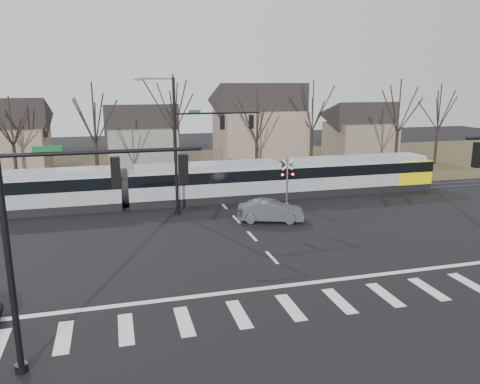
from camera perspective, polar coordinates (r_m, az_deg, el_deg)
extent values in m
plane|color=black|center=(25.49, 5.42, -9.54)|extent=(140.00, 140.00, 0.00)
cube|color=#38331E|center=(55.48, -6.28, 2.93)|extent=(140.00, 28.00, 0.01)
cube|color=silver|center=(20.59, -20.70, -16.22)|extent=(0.60, 2.60, 0.01)
cube|color=silver|center=(20.46, -13.74, -15.91)|extent=(0.60, 2.60, 0.01)
cube|color=silver|center=(20.61, -6.82, -15.37)|extent=(0.60, 2.60, 0.01)
cube|color=silver|center=(21.03, -0.12, -14.65)|extent=(0.60, 2.60, 0.01)
cube|color=silver|center=(21.71, 6.18, -13.79)|extent=(0.60, 2.60, 0.01)
cube|color=silver|center=(22.63, 12.00, -12.84)|extent=(0.60, 2.60, 0.01)
cube|color=silver|center=(23.75, 17.27, -11.87)|extent=(0.60, 2.60, 0.01)
cube|color=silver|center=(25.05, 22.00, -10.90)|extent=(0.60, 2.60, 0.01)
cube|color=silver|center=(26.51, 26.21, -9.98)|extent=(0.60, 2.60, 0.01)
cube|color=silver|center=(23.96, 6.96, -11.11)|extent=(28.00, 0.35, 0.01)
cube|color=silver|center=(27.23, 3.93, -7.97)|extent=(0.18, 2.00, 0.01)
cube|color=silver|center=(30.81, 1.48, -5.39)|extent=(0.18, 2.00, 0.01)
cube|color=silver|center=(34.48, -0.44, -3.35)|extent=(0.18, 2.00, 0.01)
cube|color=silver|center=(38.21, -1.98, -1.69)|extent=(0.18, 2.00, 0.01)
cube|color=silver|center=(42.00, -3.24, -0.34)|extent=(0.18, 2.00, 0.01)
cube|color=silver|center=(45.82, -4.29, 0.79)|extent=(0.18, 2.00, 0.01)
cube|color=silver|center=(49.67, -5.18, 1.75)|extent=(0.18, 2.00, 0.01)
cube|color=silver|center=(53.54, -5.94, 2.57)|extent=(0.18, 2.00, 0.01)
cube|color=#59595E|center=(39.24, -2.35, -1.26)|extent=(90.00, 0.12, 0.06)
cube|color=#59595E|center=(40.57, -2.79, -0.78)|extent=(90.00, 0.12, 0.06)
cube|color=gray|center=(39.41, -24.75, -0.07)|extent=(14.29, 3.08, 3.21)
cube|color=black|center=(39.28, -24.84, 0.85)|extent=(14.31, 3.12, 0.93)
cube|color=gray|center=(39.56, -3.93, 1.18)|extent=(13.19, 3.08, 3.21)
cube|color=black|center=(39.43, -3.94, 2.10)|extent=(13.21, 3.12, 0.93)
cube|color=gray|center=(44.29, 13.79, 2.13)|extent=(14.29, 3.08, 3.21)
cube|color=black|center=(44.17, 13.83, 2.95)|extent=(14.31, 3.12, 0.93)
cube|color=yellow|center=(47.10, 19.55, 2.51)|extent=(3.52, 3.14, 2.14)
imported|color=#45474B|center=(33.88, 3.75, -2.32)|extent=(4.46, 5.71, 1.56)
cylinder|color=black|center=(17.01, -26.70, -4.41)|extent=(0.22, 0.22, 10.20)
cylinder|color=black|center=(18.99, -25.08, -18.82)|extent=(0.44, 0.44, 0.30)
cylinder|color=black|center=(16.10, -16.23, 4.71)|extent=(6.50, 0.14, 0.14)
cube|color=#0C5926|center=(16.21, -22.47, 4.82)|extent=(0.90, 0.03, 0.22)
cube|color=black|center=(16.21, -14.92, 2.33)|extent=(0.32, 0.32, 1.05)
sphere|color=#FF0C07|center=(16.16, -14.99, 3.48)|extent=(0.22, 0.22, 0.22)
cube|color=black|center=(16.38, -6.94, 2.79)|extent=(0.32, 0.32, 1.05)
sphere|color=#FF0C07|center=(16.32, -6.97, 3.93)|extent=(0.22, 0.22, 0.22)
cube|color=black|center=(21.82, 27.01, 4.05)|extent=(0.32, 0.32, 1.05)
sphere|color=#FF0C07|center=(21.78, 27.10, 4.90)|extent=(0.22, 0.22, 0.22)
cylinder|color=black|center=(35.05, -7.87, 5.33)|extent=(0.22, 0.22, 10.20)
cylinder|color=black|center=(36.06, -7.63, -2.48)|extent=(0.44, 0.44, 0.30)
cylinder|color=black|center=(35.37, -2.71, 9.58)|extent=(6.50, 0.14, 0.14)
cube|color=#0C5926|center=(35.02, -5.54, 9.74)|extent=(0.90, 0.03, 0.22)
cube|color=black|center=(35.49, -2.18, 8.47)|extent=(0.32, 0.32, 1.05)
sphere|color=#FF0C07|center=(35.47, -2.18, 9.00)|extent=(0.22, 0.22, 0.22)
cube|color=black|center=(36.07, 1.38, 8.55)|extent=(0.32, 0.32, 1.05)
sphere|color=#FF0C07|center=(36.05, 1.39, 9.07)|extent=(0.22, 0.22, 0.22)
cube|color=#59595B|center=(34.50, -12.37, 13.23)|extent=(0.55, 0.22, 0.14)
cylinder|color=#59595B|center=(38.08, 5.76, 1.28)|extent=(0.14, 0.14, 4.00)
cylinder|color=#59595B|center=(38.51, 5.70, -1.49)|extent=(0.36, 0.36, 0.20)
cube|color=silver|center=(37.81, 5.81, 3.35)|extent=(0.95, 0.04, 0.95)
cube|color=silver|center=(37.81, 5.81, 3.35)|extent=(0.95, 0.04, 0.95)
cube|color=black|center=(37.96, 5.78, 2.16)|extent=(1.00, 0.10, 0.12)
sphere|color=#FF0C07|center=(37.73, 5.19, 2.11)|extent=(0.18, 0.18, 0.18)
sphere|color=#FF0C07|center=(38.05, 6.46, 2.17)|extent=(0.18, 0.18, 0.18)
cube|color=#7E6A5B|center=(57.59, -26.80, 4.49)|extent=(9.00, 8.00, 5.00)
cube|color=slate|center=(58.54, -11.83, 5.50)|extent=(8.00, 7.00, 4.50)
cube|color=#7E6A5B|center=(58.03, 2.34, 6.69)|extent=(10.00, 8.00, 6.50)
cube|color=#695D4D|center=(65.98, 14.38, 6.21)|extent=(8.00, 7.00, 4.50)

